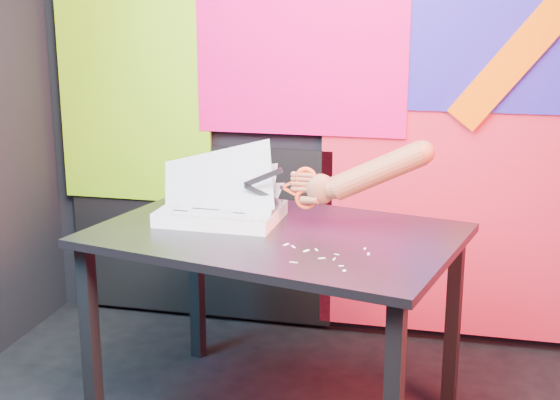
# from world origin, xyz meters

# --- Properties ---
(room) EXTENTS (3.01, 3.01, 2.71)m
(room) POSITION_xyz_m (0.00, 0.00, 1.35)
(room) COLOR black
(room) RESTS_ON ground
(backdrop) EXTENTS (2.88, 0.05, 2.08)m
(backdrop) POSITION_xyz_m (0.06, 1.46, 0.96)
(backdrop) COLOR red
(backdrop) RESTS_ON ground
(work_table) EXTENTS (1.40, 1.09, 0.75)m
(work_table) POSITION_xyz_m (-0.16, 0.60, 0.66)
(work_table) COLOR black
(work_table) RESTS_ON ground
(printout_stack) EXTENTS (0.48, 0.32, 0.32)m
(printout_stack) POSITION_xyz_m (-0.39, 0.69, 0.78)
(printout_stack) COLOR silver
(printout_stack) RESTS_ON work_table
(scissors) EXTENTS (0.27, 0.02, 0.16)m
(scissors) POSITION_xyz_m (-0.08, 0.68, 0.89)
(scissors) COLOR #B8B8B8
(scissors) RESTS_ON printout_stack
(hand_forearm) EXTENTS (0.48, 0.09, 0.24)m
(hand_forearm) POSITION_xyz_m (0.15, 0.68, 0.96)
(hand_forearm) COLOR brown
(hand_forearm) RESTS_ON work_table
(paper_clippings) EXTENTS (0.29, 0.24, 0.00)m
(paper_clippings) POSITION_xyz_m (0.04, 0.39, 0.75)
(paper_clippings) COLOR silver
(paper_clippings) RESTS_ON work_table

